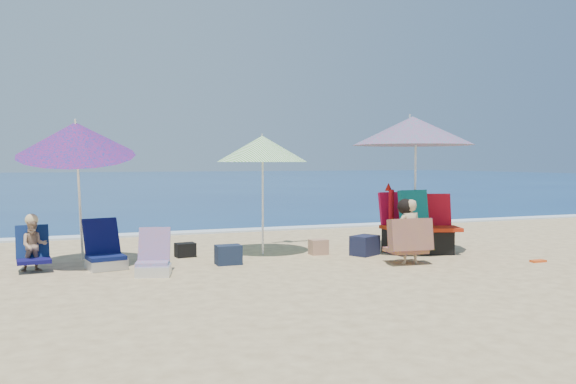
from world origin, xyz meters
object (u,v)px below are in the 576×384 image
object	(u,v)px
umbrella_striped	(262,149)
chair_rainbow	(154,262)
person_center	(409,233)
furled_umbrella	(391,215)
umbrella_turquoise	(413,131)
camp_chair_left	(435,236)
umbrella_blue	(76,139)
camp_chair_right	(404,230)
chair_navy	(105,256)
person_left	(34,245)

from	to	relation	value
umbrella_striped	chair_rainbow	xyz separation A→B (m)	(-1.98, -1.16, -1.62)
umbrella_striped	person_center	xyz separation A→B (m)	(1.81, -1.72, -1.30)
umbrella_striped	furled_umbrella	bearing A→B (deg)	-17.68
umbrella_turquoise	camp_chair_left	size ratio (longest dim) A/B	2.40
umbrella_blue	furled_umbrella	distance (m)	5.24
camp_chair_right	person_center	world-z (taller)	camp_chair_right
camp_chair_left	chair_rainbow	bearing A→B (deg)	-177.37
chair_navy	chair_rainbow	size ratio (longest dim) A/B	1.07
person_left	furled_umbrella	bearing A→B (deg)	-3.73
chair_navy	umbrella_turquoise	bearing A→B (deg)	-3.14
camp_chair_right	person_left	bearing A→B (deg)	175.53
person_center	camp_chair_right	bearing A→B (deg)	61.93
camp_chair_left	person_center	distance (m)	1.29
umbrella_striped	furled_umbrella	distance (m)	2.48
chair_rainbow	person_left	world-z (taller)	person_left
umbrella_striped	person_left	distance (m)	3.85
umbrella_turquoise	umbrella_striped	world-z (taller)	umbrella_turquoise
umbrella_turquoise	person_center	size ratio (longest dim) A/B	2.42
umbrella_blue	furled_umbrella	size ratio (longest dim) A/B	1.93
furled_umbrella	chair_rainbow	world-z (taller)	furled_umbrella
umbrella_striped	person_left	world-z (taller)	umbrella_striped
person_center	camp_chair_left	bearing A→B (deg)	37.48
chair_navy	camp_chair_left	bearing A→B (deg)	-5.09
chair_navy	camp_chair_left	xyz separation A→B (m)	(5.41, -0.48, 0.11)
umbrella_striped	camp_chair_left	bearing A→B (deg)	-18.48
camp_chair_left	person_center	xyz separation A→B (m)	(-1.01, -0.78, 0.18)
furled_umbrella	chair_rainbow	bearing A→B (deg)	-173.11
umbrella_turquoise	chair_rainbow	size ratio (longest dim) A/B	3.50
umbrella_striped	camp_chair_right	size ratio (longest dim) A/B	1.86
umbrella_striped	furled_umbrella	xyz separation A→B (m)	(2.10, -0.67, -1.13)
furled_umbrella	umbrella_blue	bearing A→B (deg)	174.84
chair_navy	umbrella_striped	bearing A→B (deg)	10.07
furled_umbrella	person_center	world-z (taller)	furled_umbrella
chair_rainbow	person_center	distance (m)	3.84
umbrella_striped	person_left	size ratio (longest dim) A/B	2.47
umbrella_turquoise	umbrella_blue	size ratio (longest dim) A/B	1.04
furled_umbrella	chair_navy	bearing A→B (deg)	177.45
umbrella_turquoise	umbrella_blue	distance (m)	5.47
chair_rainbow	camp_chair_left	distance (m)	4.81
camp_chair_left	person_center	world-z (taller)	camp_chair_left
umbrella_turquoise	umbrella_blue	world-z (taller)	umbrella_turquoise
umbrella_turquoise	umbrella_striped	distance (m)	2.61
furled_umbrella	camp_chair_left	size ratio (longest dim) A/B	1.19
umbrella_turquoise	furled_umbrella	world-z (taller)	umbrella_turquoise
chair_navy	camp_chair_right	xyz separation A→B (m)	(4.91, -0.30, 0.21)
umbrella_striped	camp_chair_left	world-z (taller)	umbrella_striped
umbrella_blue	umbrella_turquoise	bearing A→B (deg)	-5.53
camp_chair_left	camp_chair_right	xyz separation A→B (m)	(-0.50, 0.18, 0.09)
chair_rainbow	camp_chair_left	world-z (taller)	camp_chair_left
umbrella_striped	furled_umbrella	world-z (taller)	umbrella_striped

